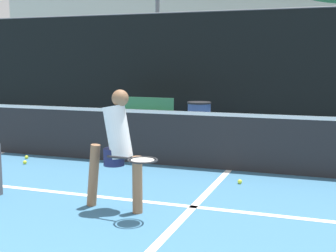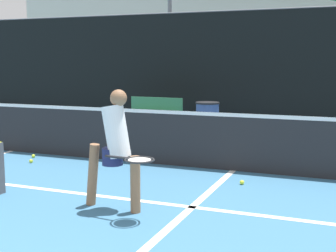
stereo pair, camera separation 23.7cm
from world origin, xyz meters
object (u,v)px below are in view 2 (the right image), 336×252
(parked_car, at_px, (216,97))
(courtside_bench, at_px, (155,113))
(player_practicing, at_px, (116,144))
(trash_bin, at_px, (207,119))

(parked_car, bearing_deg, courtside_bench, -101.72)
(player_practicing, relative_size, parked_car, 0.35)
(player_practicing, relative_size, courtside_bench, 1.00)
(courtside_bench, height_order, trash_bin, courtside_bench)
(courtside_bench, relative_size, parked_car, 0.35)
(player_practicing, height_order, trash_bin, player_practicing)
(courtside_bench, xyz_separation_m, parked_car, (0.68, 3.28, 0.19))
(player_practicing, distance_m, parked_car, 9.35)
(courtside_bench, relative_size, trash_bin, 1.76)
(trash_bin, xyz_separation_m, parked_car, (-0.82, 3.62, 0.23))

